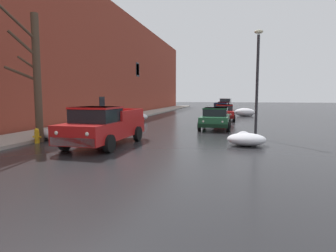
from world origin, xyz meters
TOP-DOWN VIEW (x-y plane):
  - left_sidewalk_slab at (-6.61, 18.00)m, footprint 2.82×80.00m
  - brick_townhouse_facade at (-8.51, 18.01)m, footprint 0.63×80.00m
  - snow_bank_near_corner_left at (-4.65, 21.79)m, footprint 2.73×1.15m
  - snow_bank_along_left_kerb at (5.16, 30.42)m, footprint 2.18×1.47m
  - snow_bank_mid_block_left at (-4.56, 10.83)m, footprint 1.79×1.15m
  - snow_bank_near_corner_right at (4.57, 11.30)m, footprint 1.72×1.40m
  - snow_bank_along_right_kerb at (-4.84, 21.21)m, footprint 1.99×1.00m
  - bare_tree_second_along_sidewalk at (-5.17, 9.97)m, footprint 1.93×2.26m
  - pickup_truck_red_approaching_near_lane at (-1.65, 9.74)m, footprint 2.32×5.25m
  - sedan_green_parked_kerbside_close at (2.78, 17.52)m, footprint 2.01×4.27m
  - sedan_red_parked_kerbside_mid at (3.12, 24.76)m, footprint 1.95×4.41m
  - sedan_darkblue_parked_far_down_block at (2.47, 31.53)m, footprint 2.00×4.46m
  - sedan_maroon_queued_behind_truck at (2.59, 37.27)m, footprint 1.94×4.46m
  - suv_white_at_far_intersection at (2.58, 45.06)m, footprint 2.23×4.83m
  - fire_hydrant at (-4.99, 9.64)m, footprint 0.42×0.22m
  - street_lamp_post at (5.13, 13.56)m, footprint 0.44×0.24m

SIDE VIEW (x-z plane):
  - left_sidewalk_slab at x=-6.61m, z-range 0.00..0.15m
  - snow_bank_near_corner_right at x=4.57m, z-range -0.03..0.58m
  - snow_bank_along_right_kerb at x=-4.84m, z-range -0.01..0.59m
  - snow_bank_mid_block_left at x=-4.56m, z-range -0.06..0.69m
  - fire_hydrant at x=-4.99m, z-range 0.00..0.71m
  - snow_bank_near_corner_left at x=-4.65m, z-range -0.01..0.80m
  - snow_bank_along_left_kerb at x=5.16m, z-range -0.02..0.86m
  - sedan_darkblue_parked_far_down_block at x=2.47m, z-range 0.04..1.46m
  - sedan_red_parked_kerbside_mid at x=3.12m, z-range 0.04..1.46m
  - sedan_green_parked_kerbside_close at x=2.78m, z-range 0.04..1.46m
  - sedan_maroon_queued_behind_truck at x=2.59m, z-range 0.04..1.46m
  - pickup_truck_red_approaching_near_lane at x=-1.65m, z-range 0.00..1.76m
  - suv_white_at_far_intersection at x=2.58m, z-range 0.08..1.90m
  - street_lamp_post at x=5.13m, z-range 0.35..5.89m
  - bare_tree_second_along_sidewalk at x=-5.17m, z-range 0.16..6.20m
  - brick_townhouse_facade at x=-8.51m, z-range 0.00..11.65m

